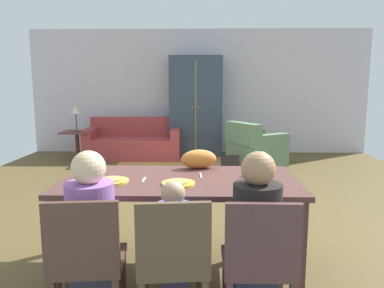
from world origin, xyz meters
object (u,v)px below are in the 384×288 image
at_px(person_woman, 255,243).
at_px(armoire, 196,106).
at_px(dining_chair_man, 87,257).
at_px(plate_near_man, 112,181).
at_px(handbag, 230,163).
at_px(couch, 134,143).
at_px(person_man, 93,242).
at_px(person_child, 173,255).
at_px(dining_table, 180,187).
at_px(cat, 199,159).
at_px(dining_chair_child, 173,258).
at_px(table_lamp, 76,110).
at_px(plate_near_child, 178,183).
at_px(dining_chair_woman, 259,259).
at_px(armchair, 255,148).
at_px(wine_glass, 261,158).
at_px(side_table, 77,141).

xyz_separation_m(person_woman, armoire, (-0.46, 5.69, 0.54)).
bearing_deg(dining_chair_man, person_woman, 9.72).
height_order(plate_near_man, handbag, plate_near_man).
relative_size(plate_near_man, couch, 0.13).
distance_m(person_man, person_child, 0.52).
distance_m(dining_table, person_man, 0.86).
bearing_deg(person_child, cat, 81.68).
height_order(plate_near_man, person_child, person_child).
distance_m(dining_chair_child, couch, 5.70).
xyz_separation_m(dining_table, table_lamp, (-2.34, 4.47, 0.32)).
height_order(plate_near_child, couch, couch).
distance_m(dining_chair_child, armoire, 5.89).
height_order(dining_chair_child, dining_chair_woman, same).
relative_size(person_woman, armchair, 0.94).
distance_m(cat, handbag, 3.31).
height_order(dining_table, dining_chair_woman, dining_chair_woman).
height_order(cat, couch, cat).
bearing_deg(dining_chair_child, wine_glass, 56.82).
distance_m(couch, handbag, 2.24).
height_order(person_man, side_table, person_man).
relative_size(dining_chair_man, dining_chair_woman, 1.00).
xyz_separation_m(person_man, armoire, (0.57, 5.69, 0.54)).
bearing_deg(dining_table, couch, 104.52).
bearing_deg(armoire, dining_table, -90.64).
height_order(plate_near_man, cat, cat).
relative_size(plate_near_child, couch, 0.13).
bearing_deg(armoire, side_table, -166.72).
distance_m(person_man, dining_chair_woman, 1.05).
bearing_deg(dining_chair_woman, person_woman, 89.69).
height_order(cat, side_table, cat).
xyz_separation_m(dining_table, person_woman, (0.51, -0.66, -0.18)).
distance_m(dining_chair_child, dining_chair_woman, 0.51).
bearing_deg(cat, person_man, -135.57).
bearing_deg(dining_chair_child, armchair, 76.41).
xyz_separation_m(person_man, person_woman, (1.03, 0.00, 0.00)).
height_order(cat, armoire, armoire).
relative_size(person_child, armoire, 0.44).
xyz_separation_m(person_man, armchair, (1.70, 4.70, -0.19)).
height_order(dining_table, table_lamp, table_lamp).
height_order(wine_glass, dining_chair_woman, wine_glass).
relative_size(wine_glass, handbag, 0.58).
xyz_separation_m(plate_near_child, dining_chair_child, (0.01, -0.66, -0.28)).
bearing_deg(cat, dining_chair_man, -131.23).
bearing_deg(couch, table_lamp, -166.92).
height_order(dining_chair_man, dining_chair_child, same).
bearing_deg(handbag, cat, -99.48).
bearing_deg(cat, side_table, 108.44).
relative_size(dining_chair_child, side_table, 1.50).
xyz_separation_m(plate_near_child, armoire, (0.06, 5.21, 0.28)).
height_order(dining_chair_man, person_man, person_man).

